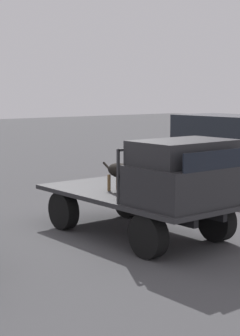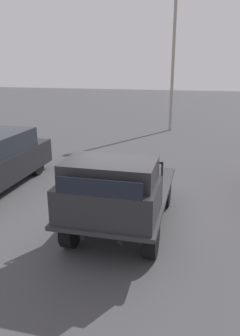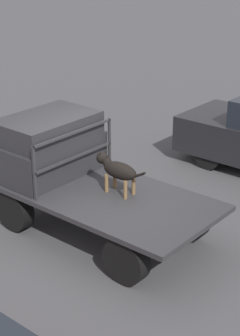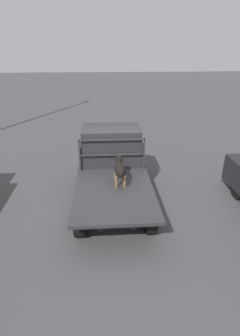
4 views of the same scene
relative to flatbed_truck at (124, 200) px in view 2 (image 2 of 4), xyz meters
The scene contains 6 objects.
ground_plane 0.57m from the flatbed_truck, ahead, with size 80.00×80.00×0.00m, color #474749.
flatbed_truck is the anchor object (origin of this frame).
truck_cab 1.41m from the flatbed_truck, ahead, with size 1.27×1.80×1.04m.
truck_headboard 0.97m from the flatbed_truck, ahead, with size 0.04×1.80×0.90m.
dog 0.66m from the flatbed_truck, 143.56° to the right, with size 1.01×0.27×0.65m.
light_pole_far 11.78m from the flatbed_truck, behind, with size 0.36×0.36×6.88m.
Camera 2 is at (6.58, 1.50, 3.47)m, focal length 35.00 mm.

